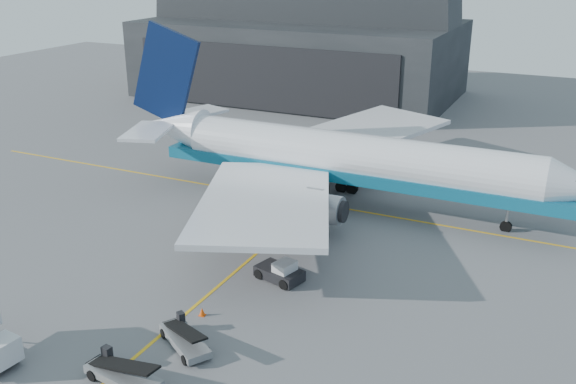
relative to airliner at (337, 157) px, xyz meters
The scene contains 8 objects.
ground 21.67m from the airliner, 94.39° to the right, with size 200.00×200.00×0.00m, color #565659.
taxi_lines 9.73m from the airliner, 100.85° to the right, with size 80.00×42.12×0.02m.
hangar 50.03m from the airliner, 118.33° to the left, with size 50.00×28.30×28.00m.
airliner is the anchor object (origin of this frame).
pushback_tug 16.78m from the airliner, 82.91° to the right, with size 3.88×2.83×1.62m.
belt_loader_a 31.10m from the airliner, 91.19° to the right, with size 5.20×2.39×1.94m.
belt_loader_b 26.65m from the airliner, 89.02° to the right, with size 4.64×3.72×1.83m.
traffic_cone 23.28m from the airliner, 91.30° to the right, with size 0.41×0.41×0.59m.
Camera 1 is at (22.15, -32.73, 22.84)m, focal length 40.00 mm.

